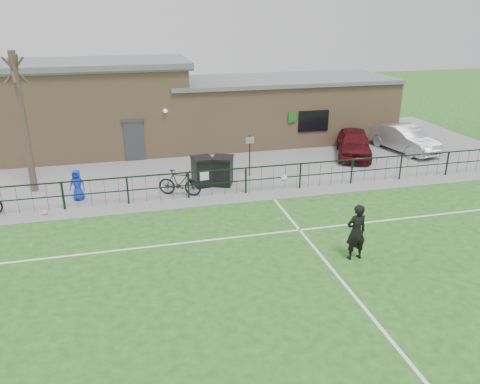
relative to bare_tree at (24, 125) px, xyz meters
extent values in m
plane|color=#205519|center=(8.00, -10.50, -3.00)|extent=(90.00, 90.00, 0.00)
cube|color=slate|center=(8.00, 3.00, -2.99)|extent=(34.00, 13.00, 0.02)
cube|color=white|center=(8.00, -2.70, -3.00)|extent=(28.00, 0.10, 0.01)
cube|color=white|center=(8.00, -6.50, -3.00)|extent=(28.00, 0.10, 0.01)
cube|color=white|center=(10.00, -10.50, -3.00)|extent=(0.10, 16.00, 0.01)
cube|color=black|center=(8.00, -2.50, -2.40)|extent=(28.00, 0.10, 1.20)
cylinder|color=#423128|center=(0.00, 0.00, 0.00)|extent=(0.30, 0.30, 6.00)
cube|color=black|center=(7.35, -1.08, -2.36)|extent=(0.94, 1.03, 1.24)
cube|color=black|center=(8.25, -1.21, -2.36)|extent=(1.11, 1.17, 1.24)
cylinder|color=black|center=(9.76, -0.30, -1.98)|extent=(0.07, 0.07, 2.00)
imported|color=#490D12|center=(16.08, 1.45, -2.25)|extent=(3.29, 4.63, 1.47)
imported|color=#A4A8AC|center=(19.26, 1.68, -2.26)|extent=(2.41, 4.59, 1.44)
imported|color=black|center=(6.18, -2.06, -2.41)|extent=(1.94, 1.25, 1.13)
imported|color=#152FCA|center=(1.97, -1.58, -2.32)|extent=(0.74, 0.58, 1.33)
imported|color=black|center=(10.96, -8.86, -2.06)|extent=(0.71, 0.49, 1.88)
sphere|color=white|center=(9.35, -6.44, -0.96)|extent=(0.22, 0.22, 0.22)
sphere|color=silver|center=(0.79, -2.87, -2.90)|extent=(0.20, 0.20, 0.20)
cube|color=tan|center=(8.00, 6.00, -1.25)|extent=(24.00, 5.00, 3.50)
cube|color=tan|center=(1.76, 6.00, 1.10)|extent=(11.52, 5.00, 1.20)
cube|color=slate|center=(1.76, 6.00, 1.82)|extent=(12.02, 5.40, 0.28)
cube|color=slate|center=(13.28, 6.00, 0.60)|extent=(13.44, 5.30, 0.22)
cube|color=#383A3D|center=(4.50, 3.47, -1.95)|extent=(1.00, 0.08, 2.10)
cube|color=black|center=(14.50, 3.47, -1.40)|extent=(1.80, 0.08, 1.20)
cube|color=#19661E|center=(13.20, 3.42, -1.10)|extent=(0.45, 0.04, 0.55)
camera|label=1|loc=(4.21, -20.90, 4.53)|focal=35.00mm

